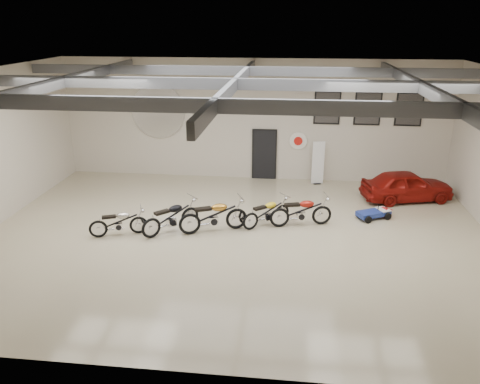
# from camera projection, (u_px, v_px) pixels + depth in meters

# --- Properties ---
(floor) EXTENTS (16.00, 12.00, 0.01)m
(floor) POSITION_uv_depth(u_px,v_px,m) (236.00, 238.00, 14.65)
(floor) COLOR tan
(floor) RESTS_ON ground
(ceiling) EXTENTS (16.00, 12.00, 0.01)m
(ceiling) POSITION_uv_depth(u_px,v_px,m) (235.00, 75.00, 12.91)
(ceiling) COLOR slate
(ceiling) RESTS_ON back_wall
(back_wall) EXTENTS (16.00, 0.02, 5.00)m
(back_wall) POSITION_uv_depth(u_px,v_px,m) (253.00, 120.00, 19.37)
(back_wall) COLOR beige
(back_wall) RESTS_ON floor
(ceiling_beams) EXTENTS (15.80, 11.80, 0.32)m
(ceiling_beams) POSITION_uv_depth(u_px,v_px,m) (235.00, 84.00, 13.00)
(ceiling_beams) COLOR #57595F
(ceiling_beams) RESTS_ON ceiling
(door) EXTENTS (0.92, 0.08, 2.10)m
(door) POSITION_uv_depth(u_px,v_px,m) (264.00, 155.00, 19.78)
(door) COLOR black
(door) RESTS_ON back_wall
(logo_plaque) EXTENTS (2.30, 0.06, 1.16)m
(logo_plaque) POSITION_uv_depth(u_px,v_px,m) (158.00, 111.00, 19.64)
(logo_plaque) COLOR silver
(logo_plaque) RESTS_ON back_wall
(poster_left) EXTENTS (1.05, 0.08, 1.35)m
(poster_left) POSITION_uv_depth(u_px,v_px,m) (327.00, 108.00, 18.81)
(poster_left) COLOR black
(poster_left) RESTS_ON back_wall
(poster_mid) EXTENTS (1.05, 0.08, 1.35)m
(poster_mid) POSITION_uv_depth(u_px,v_px,m) (368.00, 108.00, 18.64)
(poster_mid) COLOR black
(poster_mid) RESTS_ON back_wall
(poster_right) EXTENTS (1.05, 0.08, 1.35)m
(poster_right) POSITION_uv_depth(u_px,v_px,m) (409.00, 109.00, 18.48)
(poster_right) COLOR black
(poster_right) RESTS_ON back_wall
(oil_sign) EXTENTS (0.72, 0.10, 0.72)m
(oil_sign) POSITION_uv_depth(u_px,v_px,m) (298.00, 141.00, 19.40)
(oil_sign) COLOR white
(oil_sign) RESTS_ON back_wall
(banner_stand) EXTENTS (0.53, 0.30, 1.83)m
(banner_stand) POSITION_uv_depth(u_px,v_px,m) (318.00, 163.00, 19.17)
(banner_stand) COLOR white
(banner_stand) RESTS_ON floor
(motorcycle_silver) EXTENTS (1.85, 1.14, 0.92)m
(motorcycle_silver) POSITION_uv_depth(u_px,v_px,m) (118.00, 222.00, 14.69)
(motorcycle_silver) COLOR silver
(motorcycle_silver) RESTS_ON floor
(motorcycle_black) EXTENTS (1.88, 1.88, 1.06)m
(motorcycle_black) POSITION_uv_depth(u_px,v_px,m) (171.00, 217.00, 14.92)
(motorcycle_black) COLOR silver
(motorcycle_black) RESTS_ON floor
(motorcycle_gold) EXTENTS (2.28, 1.47, 1.14)m
(motorcycle_gold) POSITION_uv_depth(u_px,v_px,m) (213.00, 215.00, 14.92)
(motorcycle_gold) COLOR silver
(motorcycle_gold) RESTS_ON floor
(motorcycle_yellow) EXTENTS (1.76, 1.59, 0.95)m
(motorcycle_yellow) POSITION_uv_depth(u_px,v_px,m) (267.00, 212.00, 15.41)
(motorcycle_yellow) COLOR silver
(motorcycle_yellow) RESTS_ON floor
(motorcycle_red) EXTENTS (2.14, 1.13, 1.06)m
(motorcycle_red) POSITION_uv_depth(u_px,v_px,m) (301.00, 211.00, 15.36)
(motorcycle_red) COLOR silver
(motorcycle_red) RESTS_ON floor
(go_kart) EXTENTS (1.55, 1.23, 0.51)m
(go_kart) POSITION_uv_depth(u_px,v_px,m) (377.00, 211.00, 16.05)
(go_kart) COLOR navy
(go_kart) RESTS_ON floor
(vintage_car) EXTENTS (2.16, 3.61, 1.15)m
(vintage_car) POSITION_uv_depth(u_px,v_px,m) (407.00, 186.00, 17.55)
(vintage_car) COLOR maroon
(vintage_car) RESTS_ON floor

